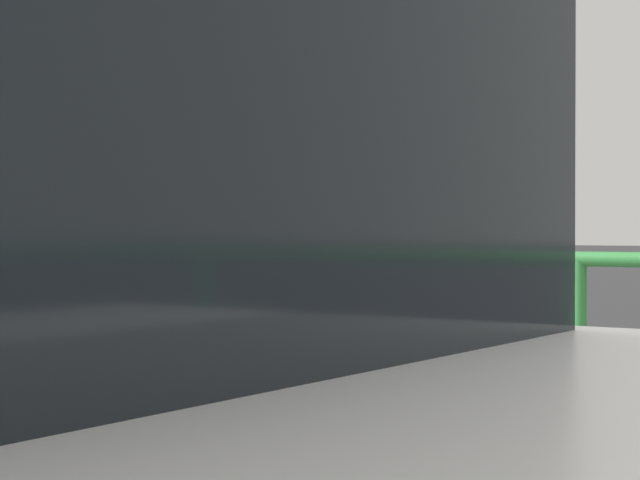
{
  "coord_description": "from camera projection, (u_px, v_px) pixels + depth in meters",
  "views": [
    {
      "loc": [
        1.55,
        -2.36,
        1.32
      ],
      "look_at": [
        -0.19,
        0.45,
        1.29
      ],
      "focal_mm": 64.68,
      "sensor_mm": 36.0,
      "label": 1
    }
  ],
  "objects": [
    {
      "name": "parking_meter",
      "position": [
        435.0,
        304.0,
        3.15
      ],
      "size": [
        0.15,
        0.16,
        1.4
      ],
      "rotation": [
        0.0,
        0.0,
        3.09
      ],
      "color": "slate",
      "rests_on": "sidewalk_curb"
    },
    {
      "name": "background_railing",
      "position": [
        579.0,
        329.0,
        4.63
      ],
      "size": [
        24.06,
        0.06,
        1.09
      ],
      "color": "#2D7A38",
      "rests_on": "sidewalk_curb"
    },
    {
      "name": "pedestrian_at_meter",
      "position": [
        239.0,
        316.0,
        3.51
      ],
      "size": [
        0.6,
        0.62,
        1.61
      ],
      "rotation": [
        0.0,
        0.0,
        0.12
      ],
      "color": "#1E233F",
      "rests_on": "sidewalk_curb"
    }
  ]
}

